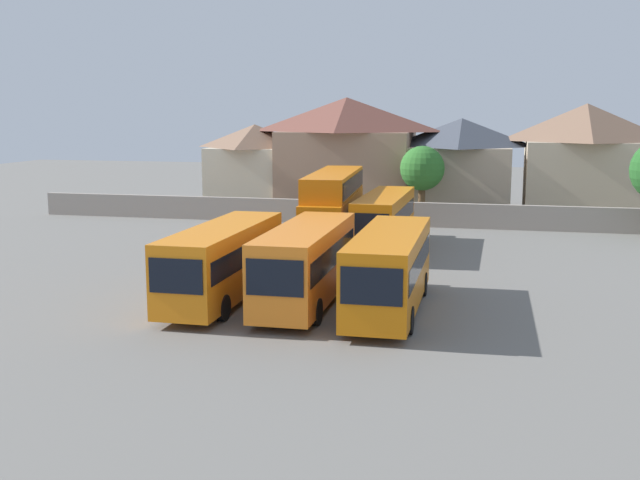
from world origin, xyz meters
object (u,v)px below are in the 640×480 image
(bus_1, at_px, (223,258))
(house_terrace_centre, at_px, (346,154))
(house_terrace_left, at_px, (255,166))
(house_terrace_far_right, at_px, (584,160))
(bus_3, at_px, (390,267))
(bus_5, at_px, (384,218))
(bus_4, at_px, (333,205))
(tree_behind_wall, at_px, (422,169))
(house_terrace_right, at_px, (461,165))
(bus_2, at_px, (306,261))

(bus_1, xyz_separation_m, house_terrace_centre, (-0.57, 31.76, 2.95))
(house_terrace_left, height_order, house_terrace_far_right, house_terrace_far_right)
(bus_3, relative_size, house_terrace_centre, 0.90)
(bus_5, distance_m, house_terrace_left, 22.76)
(bus_4, bearing_deg, tree_behind_wall, 156.67)
(house_terrace_left, bearing_deg, house_terrace_far_right, 0.95)
(house_terrace_centre, distance_m, tree_behind_wall, 8.41)
(tree_behind_wall, bearing_deg, house_terrace_right, 65.07)
(bus_5, bearing_deg, house_terrace_centre, -161.08)
(bus_2, distance_m, house_terrace_centre, 32.06)
(house_terrace_centre, bearing_deg, bus_3, -75.75)
(bus_4, relative_size, house_terrace_centre, 1.05)
(bus_4, distance_m, house_terrace_far_right, 24.67)
(bus_2, height_order, house_terrace_centre, house_terrace_centre)
(bus_3, bearing_deg, bus_5, -171.45)
(house_terrace_centre, distance_m, house_terrace_far_right, 19.27)
(house_terrace_right, xyz_separation_m, tree_behind_wall, (-2.65, -5.69, 0.06))
(house_terrace_centre, height_order, house_terrace_far_right, house_terrace_centre)
(bus_2, bearing_deg, bus_4, -173.24)
(bus_2, height_order, house_terrace_left, house_terrace_left)
(house_terrace_left, relative_size, house_terrace_centre, 0.67)
(bus_3, xyz_separation_m, house_terrace_right, (1.38, 32.90, 2.06))
(bus_3, distance_m, bus_4, 15.87)
(bus_1, height_order, house_terrace_centre, house_terrace_centre)
(house_terrace_left, distance_m, house_terrace_centre, 8.31)
(house_terrace_right, bearing_deg, bus_5, -101.43)
(bus_4, xyz_separation_m, house_terrace_right, (6.97, 18.06, 1.35))
(bus_1, bearing_deg, house_terrace_centre, -178.93)
(bus_1, distance_m, house_terrace_right, 33.93)
(house_terrace_left, bearing_deg, bus_1, -74.73)
(house_terrace_far_right, relative_size, tree_behind_wall, 1.64)
(bus_4, distance_m, tree_behind_wall, 13.19)
(house_terrace_left, bearing_deg, bus_5, -51.84)
(bus_1, relative_size, tree_behind_wall, 1.79)
(house_terrace_centre, xyz_separation_m, tree_behind_wall, (6.86, -4.79, -0.81))
(bus_3, bearing_deg, house_terrace_centre, -166.27)
(house_terrace_centre, bearing_deg, house_terrace_left, 177.10)
(house_terrace_far_right, xyz_separation_m, tree_behind_wall, (-12.39, -5.66, -0.55))
(house_terrace_centre, bearing_deg, tree_behind_wall, -34.90)
(bus_5, distance_m, house_terrace_far_right, 22.87)
(bus_2, relative_size, house_terrace_left, 1.31)
(bus_3, xyz_separation_m, house_terrace_centre, (-8.13, 31.99, 2.93))
(bus_4, bearing_deg, bus_2, 3.20)
(house_terrace_far_right, bearing_deg, house_terrace_left, -179.05)
(bus_1, distance_m, bus_2, 3.81)
(bus_2, height_order, house_terrace_right, house_terrace_right)
(bus_1, bearing_deg, bus_2, 92.16)
(bus_2, xyz_separation_m, bus_4, (-1.84, 14.46, 0.68))
(bus_4, height_order, bus_5, bus_4)
(bus_1, relative_size, bus_2, 1.04)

